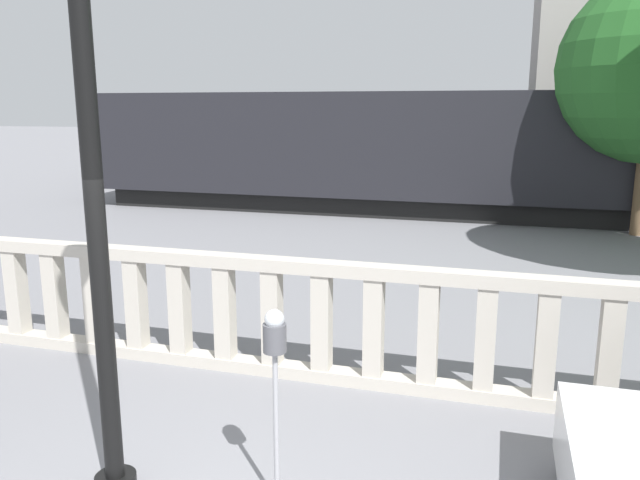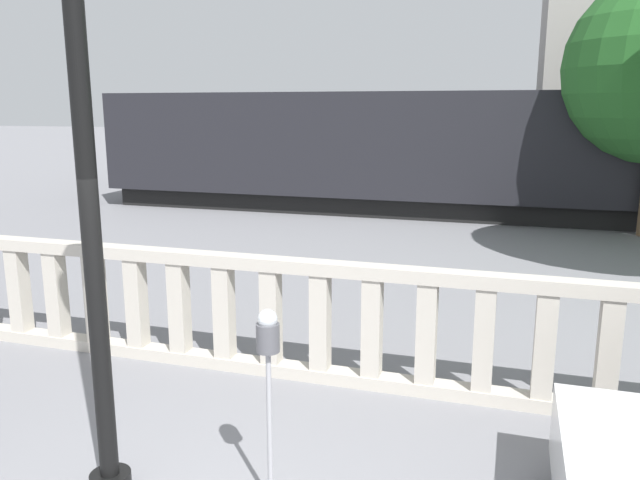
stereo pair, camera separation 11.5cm
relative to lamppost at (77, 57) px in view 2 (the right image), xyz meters
name	(u,v)px [view 2 (the right image)]	position (x,y,z in m)	size (l,w,h in m)	color
balustrade	(320,322)	(0.93, 2.53, -2.63)	(12.49, 0.24, 1.36)	#BCB5A8
lamppost	(77,57)	(0.00, 0.00, 0.00)	(0.44, 0.44, 5.24)	black
parking_meter	(268,349)	(1.22, 0.30, -2.05)	(0.17, 0.17, 1.56)	#99999E
train_near	(570,154)	(4.22, 14.01, -1.53)	(26.01, 2.92, 3.99)	black
train_far	(456,140)	(0.61, 21.28, -1.57)	(24.22, 2.93, 3.92)	black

